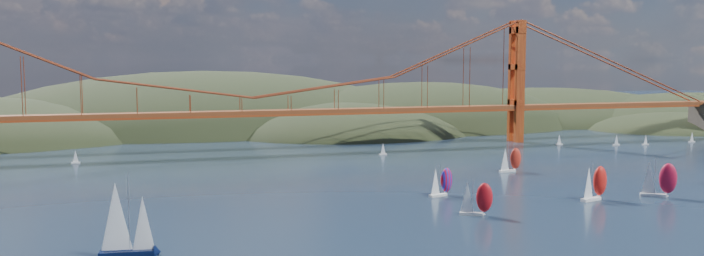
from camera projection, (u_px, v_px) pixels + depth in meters
name	position (u px, v px, depth m)	size (l,w,h in m)	color
headlands	(307.00, 148.00, 387.74)	(725.00, 225.00, 96.00)	black
bridge	(248.00, 72.00, 276.31)	(552.00, 12.00, 55.00)	brown
sloop_navy	(124.00, 220.00, 129.43)	(10.48, 6.28, 15.91)	black
racer_0	(475.00, 198.00, 164.39)	(8.03, 5.91, 9.04)	silver
racer_1	(594.00, 182.00, 182.02)	(9.12, 5.38, 10.23)	white
racer_2	(658.00, 179.00, 186.73)	(9.24, 7.65, 10.61)	white
racer_3	(510.00, 159.00, 228.43)	(7.92, 3.31, 9.04)	white
racer_rwb	(441.00, 181.00, 187.77)	(7.76, 4.63, 8.70)	silver
distant_boat_3	(76.00, 157.00, 247.19)	(3.00, 2.00, 4.70)	silver
distant_boat_4	(559.00, 140.00, 301.24)	(3.00, 2.00, 4.70)	silver
distant_boat_5	(617.00, 140.00, 299.84)	(3.00, 2.00, 4.70)	silver
distant_boat_6	(646.00, 140.00, 300.90)	(3.00, 2.00, 4.70)	silver
distant_boat_7	(692.00, 137.00, 311.07)	(3.00, 2.00, 4.70)	silver
distant_boat_8	(383.00, 149.00, 269.60)	(3.00, 2.00, 4.70)	silver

